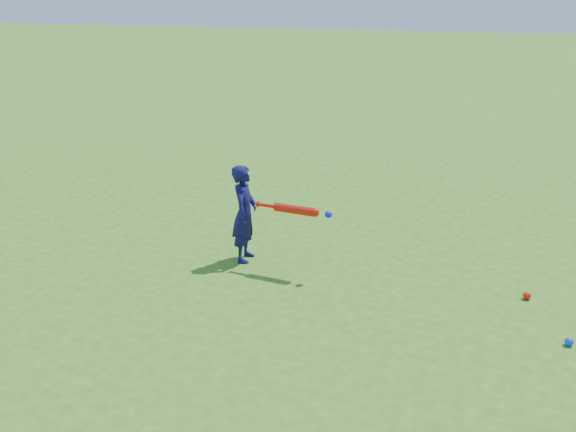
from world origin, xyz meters
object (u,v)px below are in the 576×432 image
(child, at_px, (244,213))
(ground_ball_blue, at_px, (569,342))
(ground_ball_red, at_px, (527,296))
(bat_swing, at_px, (298,210))

(child, distance_m, ground_ball_blue, 3.30)
(ground_ball_red, distance_m, ground_ball_blue, 0.83)
(ground_ball_blue, xyz_separation_m, bat_swing, (-2.54, 0.68, 0.63))
(ground_ball_red, bearing_deg, bat_swing, -177.85)
(child, relative_size, bat_swing, 1.28)
(ground_ball_blue, distance_m, bat_swing, 2.70)
(ground_ball_blue, height_order, bat_swing, bat_swing)
(child, height_order, ground_ball_blue, child)
(child, bearing_deg, ground_ball_red, -97.34)
(child, height_order, ground_ball_red, child)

